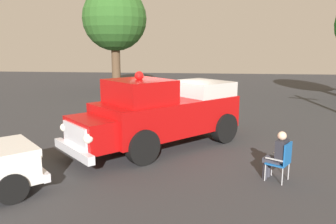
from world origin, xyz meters
name	(u,v)px	position (x,y,z in m)	size (l,w,h in m)	color
ground_plane	(173,141)	(0.00, 0.00, 0.00)	(60.00, 60.00, 0.00)	#333335
vintage_fire_truck	(163,112)	(0.63, -0.28, 1.20)	(5.78, 5.70, 2.59)	black
lawn_chair_near_truck	(282,159)	(3.21, 3.07, 0.59)	(0.68, 0.68, 1.02)	#B7BABF
spectator_seated	(278,154)	(3.14, 2.96, 0.70)	(0.60, 0.65, 1.29)	#383842
oak_tree_right	(115,19)	(-12.18, -5.35, 5.20)	(4.52, 4.52, 7.51)	brown
traffic_cone	(230,120)	(-2.28, 2.17, 0.31)	(0.40, 0.40, 0.64)	orange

